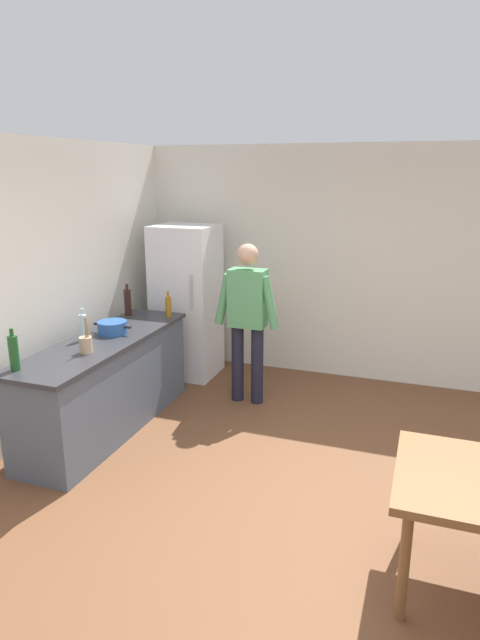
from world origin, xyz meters
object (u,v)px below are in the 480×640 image
Objects in this scene: refrigerator at (187,302)px; cooking_pot at (112,327)px; utensil_jar at (86,344)px; bottle_wine_dark at (128,302)px; person at (247,313)px; bottle_wine_green at (14,352)px; bottle_oil_amber at (168,306)px; bottle_water_clear at (83,327)px.

cooking_pot is at bearing -94.98° from refrigerator.
bottle_wine_dark is at bearing 104.50° from utensil_jar.
person is 2.33m from bottle_wine_green.
refrigerator reaches higher than bottle_wine_green.
bottle_oil_amber is 0.82× the size of bottle_wine_green.
refrigerator is at bearing 85.02° from cooking_pot.
cooking_pot is 1.12m from bottle_wine_green.
bottle_wine_dark is 1.13× the size of bottle_water_clear.
bottle_oil_amber is 0.46m from bottle_wine_dark.
refrigerator is at bearing 99.15° from bottle_oil_amber.
bottle_water_clear is at bearing 127.73° from utensil_jar.
person is 1.73m from utensil_jar.
bottle_wine_dark is (-0.31, 1.21, 0.07)m from utensil_jar.
bottle_water_clear is at bearing -84.80° from bottle_wine_dark.
bottle_wine_green is at bearing -117.24° from utensil_jar.
utensil_jar is at bearing -75.50° from bottle_wine_dark.
utensil_jar reaches higher than bottle_water_clear.
cooking_pot is 1.25× the size of utensil_jar.
utensil_jar is at bearing -90.68° from refrigerator.
cooking_pot is at bearing 80.90° from bottle_wine_green.
bottle_water_clear reaches higher than bottle_oil_amber.
person reaches higher than utensil_jar.
bottle_wine_dark is at bearing -170.78° from bottle_oil_amber.
bottle_wine_green is at bearing -93.15° from bottle_water_clear.
bottle_wine_green reaches higher than utensil_jar.
person reaches higher than bottle_wine_dark.
cooking_pot is 1.33× the size of bottle_water_clear.
person is at bearing 9.33° from bottle_wine_dark.
bottle_oil_amber is (0.11, -0.69, 0.12)m from refrigerator.
utensil_jar is at bearing 62.76° from bottle_wine_green.
cooking_pot is 1.43× the size of bottle_oil_amber.
cooking_pot is at bearing 64.07° from bottle_water_clear.
utensil_jar is 0.94× the size of bottle_wine_green.
bottle_wine_dark is (-0.21, 0.65, 0.09)m from cooking_pot.
bottle_water_clear is (-0.37, -0.99, 0.01)m from bottle_oil_amber.
bottle_oil_amber is 0.82× the size of bottle_wine_dark.
refrigerator reaches higher than bottle_water_clear.
bottle_wine_dark is 1.75m from bottle_wine_green.
bottle_water_clear is (-0.23, 0.30, 0.05)m from utensil_jar.
bottle_oil_amber is (0.13, 1.29, 0.04)m from utensil_jar.
utensil_jar reaches higher than bottle_oil_amber.
person is at bearing 9.39° from bottle_oil_amber.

